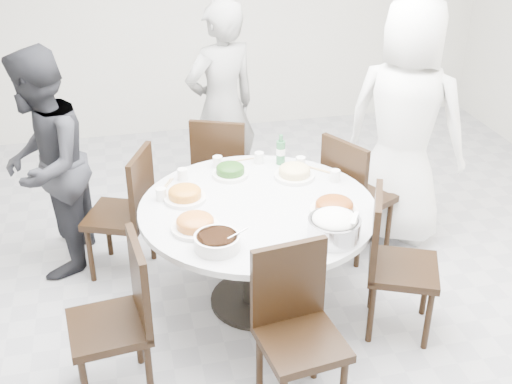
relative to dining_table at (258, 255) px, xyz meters
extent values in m
cube|color=#A4A5A9|center=(0.20, 0.14, -0.38)|extent=(6.00, 6.00, 0.01)
cylinder|color=silver|center=(0.00, 0.00, 0.00)|extent=(1.50, 1.50, 0.75)
cube|color=black|center=(0.88, 0.47, 0.10)|extent=(0.57, 0.57, 0.95)
cube|color=black|center=(-0.02, 1.12, 0.10)|extent=(0.55, 0.55, 0.95)
cube|color=black|center=(-0.87, 0.59, 0.10)|extent=(0.55, 0.55, 0.95)
cube|color=black|center=(-0.97, -0.61, 0.10)|extent=(0.47, 0.47, 0.95)
cube|color=black|center=(0.01, -0.96, 0.10)|extent=(0.47, 0.47, 0.95)
cube|color=black|center=(0.81, -0.46, 0.10)|extent=(0.55, 0.55, 0.95)
imported|color=white|center=(1.27, 0.63, 0.56)|extent=(1.08, 1.05, 1.87)
imported|color=black|center=(0.03, 1.41, 0.50)|extent=(0.75, 0.62, 1.75)
imported|color=black|center=(-1.32, 0.76, 0.44)|extent=(0.75, 0.89, 1.63)
cylinder|color=white|center=(-0.09, 0.44, 0.41)|extent=(0.25, 0.25, 0.06)
cylinder|color=white|center=(0.33, 0.32, 0.41)|extent=(0.27, 0.27, 0.07)
cylinder|color=white|center=(-0.44, 0.17, 0.41)|extent=(0.27, 0.27, 0.07)
cylinder|color=white|center=(0.44, -0.20, 0.41)|extent=(0.30, 0.30, 0.07)
cylinder|color=white|center=(-0.42, -0.20, 0.41)|extent=(0.29, 0.29, 0.07)
cylinder|color=silver|center=(0.34, -0.48, 0.44)|extent=(0.30, 0.30, 0.13)
cylinder|color=white|center=(-0.33, -0.42, 0.42)|extent=(0.26, 0.26, 0.08)
cylinder|color=#28653A|center=(0.30, 0.56, 0.49)|extent=(0.06, 0.06, 0.22)
cylinder|color=white|center=(-0.02, 0.61, 0.42)|extent=(0.07, 0.07, 0.08)
camera|label=1|loc=(-0.80, -3.42, 2.35)|focal=45.00mm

